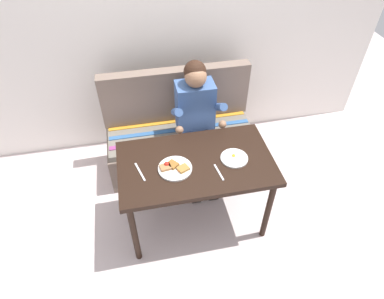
% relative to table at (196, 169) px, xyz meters
% --- Properties ---
extents(ground_plane, '(8.00, 8.00, 0.00)m').
position_rel_table_xyz_m(ground_plane, '(0.00, 0.00, -0.65)').
color(ground_plane, beige).
extents(back_wall, '(4.40, 0.10, 2.60)m').
position_rel_table_xyz_m(back_wall, '(0.00, 1.27, 0.65)').
color(back_wall, silver).
rests_on(back_wall, ground).
extents(table, '(1.20, 0.70, 0.73)m').
position_rel_table_xyz_m(table, '(0.00, 0.00, 0.00)').
color(table, black).
rests_on(table, ground).
extents(couch, '(1.44, 0.56, 1.00)m').
position_rel_table_xyz_m(couch, '(0.00, 0.76, -0.32)').
color(couch, '#746156').
rests_on(couch, ground).
extents(person, '(0.45, 0.61, 1.21)m').
position_rel_table_xyz_m(person, '(0.13, 0.59, 0.09)').
color(person, '#3E5D95').
rests_on(person, ground).
extents(plate_breakfast, '(0.26, 0.26, 0.05)m').
position_rel_table_xyz_m(plate_breakfast, '(-0.17, -0.05, 0.10)').
color(plate_breakfast, white).
rests_on(plate_breakfast, table).
extents(plate_eggs, '(0.21, 0.21, 0.04)m').
position_rel_table_xyz_m(plate_eggs, '(0.30, -0.03, 0.09)').
color(plate_eggs, white).
rests_on(plate_eggs, table).
extents(fork, '(0.04, 0.17, 0.00)m').
position_rel_table_xyz_m(fork, '(0.14, -0.15, 0.08)').
color(fork, silver).
rests_on(fork, table).
extents(knife, '(0.07, 0.20, 0.00)m').
position_rel_table_xyz_m(knife, '(-0.43, -0.02, 0.08)').
color(knife, silver).
rests_on(knife, table).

